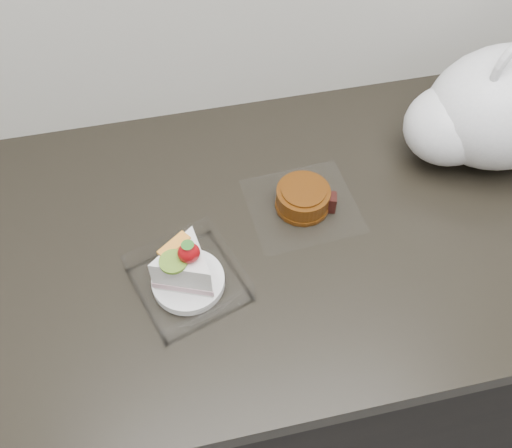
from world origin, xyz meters
TOP-DOWN VIEW (x-y plane):
  - counter at (0.00, 1.69)m, footprint 2.04×0.64m
  - cake_tray at (-0.19, 1.61)m, footprint 0.19×0.19m
  - mooncake_wrap at (0.02, 1.72)m, footprint 0.19×0.18m
  - plastic_bag at (0.37, 1.78)m, footprint 0.34×0.26m

SIDE VIEW (x-z plane):
  - counter at x=0.00m, z-range 0.00..0.90m
  - mooncake_wrap at x=0.02m, z-range 0.90..0.94m
  - cake_tray at x=-0.19m, z-range 0.87..0.99m
  - plastic_bag at x=0.37m, z-range 0.87..1.13m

